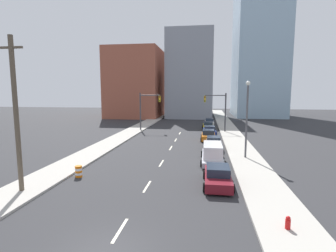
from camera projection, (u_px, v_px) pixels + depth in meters
The scene contains 24 objects.
sidewalk_left at pixel (145, 124), 56.04m from camera, with size 3.41×88.73×0.17m.
sidewalk_right at pixel (226, 125), 53.67m from camera, with size 3.41×88.73×0.17m.
lane_stripe_at_2m at pixel (120, 230), 13.28m from camera, with size 0.16×2.40×0.01m, color beige.
lane_stripe_at_8m at pixel (147, 186), 19.39m from camera, with size 0.16×2.40×0.01m, color beige.
lane_stripe_at_15m at pixel (161, 163), 25.69m from camera, with size 0.16×2.40×0.01m, color beige.
lane_stripe_at_22m at pixel (171, 148), 32.65m from camera, with size 0.16×2.40×0.01m, color beige.
lane_stripe_at_27m at pixel (176, 140), 38.03m from camera, with size 0.16×2.40×0.01m, color beige.
lane_stripe_at_33m at pixel (180, 133), 44.16m from camera, with size 0.16×2.40×0.01m, color beige.
building_brick_left at pixel (136, 83), 72.67m from camera, with size 14.00×16.00×18.49m.
building_office_center at pixel (191, 76), 74.22m from camera, with size 12.00×20.00×22.75m.
building_glass_right at pixel (259, 42), 74.27m from camera, with size 13.00×20.00×41.73m.
traffic_signal_left at pixel (146, 107), 46.65m from camera, with size 3.81×0.35×6.75m.
traffic_signal_right at pixel (220, 107), 44.84m from camera, with size 3.81×0.35×6.75m.
utility_pole_left_near at pixel (16, 115), 17.51m from camera, with size 1.60×0.32×10.62m.
traffic_barrel at pixel (79, 171), 21.48m from camera, with size 0.56×0.56×0.95m.
street_lamp at pixel (247, 114), 26.79m from camera, with size 0.44×0.44×8.04m.
fire_hydrant at pixel (288, 224), 13.05m from camera, with size 0.26×0.26×0.84m.
sedan_maroon at pixel (218, 176), 19.59m from camera, with size 2.19×4.73×1.48m.
box_truck_silver at pixel (213, 153), 25.93m from camera, with size 2.31×6.23×1.88m.
sedan_brown at pixel (213, 143), 32.05m from camera, with size 2.09×4.35×1.53m.
sedan_orange at pixel (208, 136), 37.72m from camera, with size 2.18×4.35×1.54m.
sedan_blue at pixel (210, 130), 43.17m from camera, with size 2.35×4.67×1.36m.
sedan_yellow at pixel (208, 126), 48.86m from camera, with size 2.22×4.70×1.40m.
sedan_white at pixel (209, 122), 54.50m from camera, with size 2.10×4.73×1.46m.
Camera 1 is at (4.17, -10.01, 6.97)m, focal length 28.00 mm.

